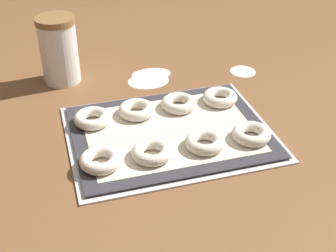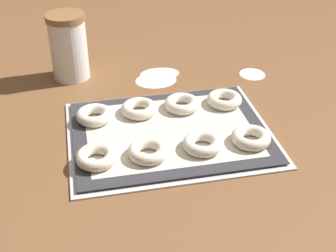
# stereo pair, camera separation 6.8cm
# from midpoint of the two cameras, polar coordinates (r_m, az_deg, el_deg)

# --- Properties ---
(ground_plane) EXTENTS (2.80, 2.80, 0.00)m
(ground_plane) POSITION_cam_midpoint_polar(r_m,az_deg,el_deg) (1.04, -1.42, -1.53)
(ground_plane) COLOR brown
(baking_tray) EXTENTS (0.45, 0.36, 0.01)m
(baking_tray) POSITION_cam_midpoint_polar(r_m,az_deg,el_deg) (1.05, -1.86, -0.93)
(baking_tray) COLOR silver
(baking_tray) RESTS_ON ground_plane
(baking_mat) EXTENTS (0.43, 0.33, 0.00)m
(baking_mat) POSITION_cam_midpoint_polar(r_m,az_deg,el_deg) (1.04, -1.86, -0.69)
(baking_mat) COLOR #333338
(baking_mat) RESTS_ON baking_tray
(bagel_front_far_left) EXTENTS (0.08, 0.08, 0.02)m
(bagel_front_far_left) POSITION_cam_midpoint_polar(r_m,az_deg,el_deg) (0.95, -10.27, -4.17)
(bagel_front_far_left) COLOR silver
(bagel_front_far_left) RESTS_ON baking_mat
(bagel_front_mid_left) EXTENTS (0.08, 0.08, 0.02)m
(bagel_front_mid_left) POSITION_cam_midpoint_polar(r_m,az_deg,el_deg) (0.96, -4.01, -3.24)
(bagel_front_mid_left) COLOR silver
(bagel_front_mid_left) RESTS_ON baking_mat
(bagel_front_mid_right) EXTENTS (0.08, 0.08, 0.02)m
(bagel_front_mid_right) POSITION_cam_midpoint_polar(r_m,az_deg,el_deg) (0.98, 2.56, -2.01)
(bagel_front_mid_right) COLOR silver
(bagel_front_mid_right) RESTS_ON baking_mat
(bagel_front_far_right) EXTENTS (0.08, 0.08, 0.02)m
(bagel_front_far_right) POSITION_cam_midpoint_polar(r_m,az_deg,el_deg) (1.02, 8.27, -1.01)
(bagel_front_far_right) COLOR silver
(bagel_front_far_right) RESTS_ON baking_mat
(bagel_back_far_left) EXTENTS (0.08, 0.08, 0.02)m
(bagel_back_far_left) POSITION_cam_midpoint_polar(r_m,az_deg,el_deg) (1.08, -10.99, 0.89)
(bagel_back_far_left) COLOR silver
(bagel_back_far_left) RESTS_ON baking_mat
(bagel_back_mid_left) EXTENTS (0.08, 0.08, 0.02)m
(bagel_back_mid_left) POSITION_cam_midpoint_polar(r_m,az_deg,el_deg) (1.10, -5.62, 1.94)
(bagel_back_mid_left) COLOR silver
(bagel_back_mid_left) RESTS_ON baking_mat
(bagel_back_mid_right) EXTENTS (0.08, 0.08, 0.02)m
(bagel_back_mid_right) POSITION_cam_midpoint_polar(r_m,az_deg,el_deg) (1.12, -0.41, 2.75)
(bagel_back_mid_right) COLOR silver
(bagel_back_mid_right) RESTS_ON baking_mat
(bagel_back_far_right) EXTENTS (0.08, 0.08, 0.02)m
(bagel_back_far_right) POSITION_cam_midpoint_polar(r_m,az_deg,el_deg) (1.15, 4.69, 3.47)
(bagel_back_far_right) COLOR silver
(bagel_back_far_right) RESTS_ON baking_mat
(flour_canister) EXTENTS (0.10, 0.10, 0.18)m
(flour_canister) POSITION_cam_midpoint_polar(r_m,az_deg,el_deg) (1.27, -14.67, 8.95)
(flour_canister) COLOR white
(flour_canister) RESTS_ON ground_plane
(flour_patch_near) EXTENTS (0.11, 0.09, 0.00)m
(flour_patch_near) POSITION_cam_midpoint_polar(r_m,az_deg,el_deg) (1.27, -3.94, 5.53)
(flour_patch_near) COLOR white
(flour_patch_near) RESTS_ON ground_plane
(flour_patch_far) EXTENTS (0.11, 0.08, 0.00)m
(flour_patch_far) POSITION_cam_midpoint_polar(r_m,az_deg,el_deg) (1.30, -3.56, 6.34)
(flour_patch_far) COLOR white
(flour_patch_far) RESTS_ON ground_plane
(flour_patch_side) EXTENTS (0.07, 0.07, 0.00)m
(flour_patch_side) POSITION_cam_midpoint_polar(r_m,az_deg,el_deg) (1.33, 7.66, 6.65)
(flour_patch_side) COLOR white
(flour_patch_side) RESTS_ON ground_plane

